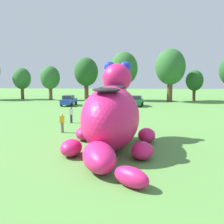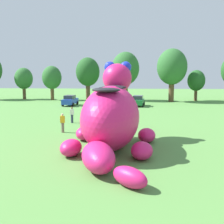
% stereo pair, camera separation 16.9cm
% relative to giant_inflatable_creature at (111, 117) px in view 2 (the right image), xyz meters
% --- Properties ---
extents(ground_plane, '(160.00, 160.00, 0.00)m').
position_rel_giant_inflatable_creature_xyz_m(ground_plane, '(0.44, -0.15, -2.24)').
color(ground_plane, '#568E42').
extents(giant_inflatable_creature, '(6.42, 12.09, 6.14)m').
position_rel_giant_inflatable_creature_xyz_m(giant_inflatable_creature, '(0.00, 0.00, 0.00)').
color(giant_inflatable_creature, '#E01E6B').
rests_on(giant_inflatable_creature, ground).
extents(car_blue, '(2.19, 4.23, 1.72)m').
position_rel_giant_inflatable_creature_xyz_m(car_blue, '(-8.79, 25.55, -1.39)').
color(car_blue, '#2347B7').
rests_on(car_blue, ground).
extents(car_white, '(2.21, 4.23, 1.72)m').
position_rel_giant_inflatable_creature_xyz_m(car_white, '(-4.68, 25.62, -1.39)').
color(car_white, white).
rests_on(car_white, ground).
extents(car_black, '(2.12, 4.19, 1.72)m').
position_rel_giant_inflatable_creature_xyz_m(car_black, '(-1.33, 25.13, -1.39)').
color(car_black, black).
rests_on(car_black, ground).
extents(car_green, '(2.32, 4.28, 1.72)m').
position_rel_giant_inflatable_creature_xyz_m(car_green, '(2.41, 25.62, -1.39)').
color(car_green, '#1E7238').
rests_on(car_green, ground).
extents(tree_left, '(3.66, 3.66, 6.49)m').
position_rel_giant_inflatable_creature_xyz_m(tree_left, '(-20.91, 36.33, 2.00)').
color(tree_left, brown).
rests_on(tree_left, ground).
extents(tree_mid_left, '(3.84, 3.84, 6.82)m').
position_rel_giant_inflatable_creature_xyz_m(tree_mid_left, '(-14.58, 34.99, 2.21)').
color(tree_mid_left, brown).
rests_on(tree_mid_left, ground).
extents(tree_centre_left, '(4.80, 4.80, 8.51)m').
position_rel_giant_inflatable_creature_xyz_m(tree_centre_left, '(-7.57, 36.41, 3.32)').
color(tree_centre_left, brown).
rests_on(tree_centre_left, ground).
extents(tree_centre, '(5.34, 5.34, 9.48)m').
position_rel_giant_inflatable_creature_xyz_m(tree_centre, '(0.09, 35.22, 3.96)').
color(tree_centre, brown).
rests_on(tree_centre, ground).
extents(tree_centre_right, '(5.56, 5.56, 9.87)m').
position_rel_giant_inflatable_creature_xyz_m(tree_centre_right, '(8.77, 33.31, 4.21)').
color(tree_centre_right, brown).
rests_on(tree_centre_right, ground).
extents(tree_mid_right, '(3.36, 3.36, 5.97)m').
position_rel_giant_inflatable_creature_xyz_m(tree_mid_right, '(13.81, 35.53, 1.66)').
color(tree_mid_right, brown).
rests_on(tree_mid_right, ground).
extents(spectator_near_inflatable, '(0.38, 0.26, 1.71)m').
position_rel_giant_inflatable_creature_xyz_m(spectator_near_inflatable, '(-2.96, 22.16, -1.39)').
color(spectator_near_inflatable, black).
rests_on(spectator_near_inflatable, ground).
extents(spectator_mid_field, '(0.38, 0.26, 1.71)m').
position_rel_giant_inflatable_creature_xyz_m(spectator_mid_field, '(-4.92, 9.69, -1.39)').
color(spectator_mid_field, '#2D334C').
rests_on(spectator_mid_field, ground).
extents(spectator_by_cars, '(0.38, 0.26, 1.71)m').
position_rel_giant_inflatable_creature_xyz_m(spectator_by_cars, '(-4.69, 4.89, -1.39)').
color(spectator_by_cars, '#726656').
rests_on(spectator_by_cars, ground).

